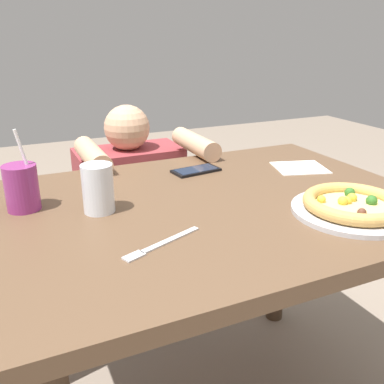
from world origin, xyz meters
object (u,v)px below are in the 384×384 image
diner_seated (133,226)px  pizza_near (353,206)px  water_cup_clear (98,188)px  fork (160,245)px  drink_cup_colored (22,187)px  cell_phone (196,170)px

diner_seated → pizza_near: bearing=-71.3°
water_cup_clear → fork: water_cup_clear is taller
pizza_near → drink_cup_colored: bearing=153.5°
fork → pizza_near: bearing=-4.6°
diner_seated → fork: bearing=-102.5°
fork → diner_seated: (0.19, 0.85, -0.36)m
drink_cup_colored → water_cup_clear: (0.17, -0.09, 0.00)m
water_cup_clear → fork: 0.25m
pizza_near → cell_phone: pizza_near is taller
drink_cup_colored → diner_seated: (0.43, 0.53, -0.41)m
drink_cup_colored → cell_phone: bearing=10.6°
fork → cell_phone: 0.51m
pizza_near → fork: pizza_near is taller
pizza_near → diner_seated: diner_seated is taller
water_cup_clear → fork: bearing=-73.1°
drink_cup_colored → diner_seated: size_ratio=0.22×
cell_phone → diner_seated: diner_seated is taller
cell_phone → diner_seated: size_ratio=0.17×
water_cup_clear → diner_seated: bearing=67.3°
pizza_near → diner_seated: size_ratio=0.32×
water_cup_clear → cell_phone: 0.40m
fork → cell_phone: (0.28, 0.42, 0.00)m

